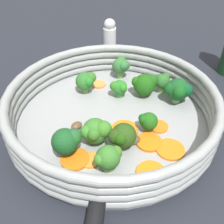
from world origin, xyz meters
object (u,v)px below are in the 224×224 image
(broccoli_floret_10, at_px, (148,121))
(carrot_slice_0, at_px, (170,149))
(broccoli_floret_6, at_px, (178,90))
(mushroom_piece_2, at_px, (134,140))
(broccoli_floret_2, at_px, (146,84))
(broccoli_floret_5, at_px, (86,81))
(mushroom_piece_0, at_px, (92,131))
(broccoli_floret_8, at_px, (121,65))
(skillet, at_px, (112,120))
(carrot_slice_3, at_px, (125,130))
(carrot_slice_4, at_px, (75,159))
(mushroom_piece_1, at_px, (77,126))
(carrot_slice_2, at_px, (151,173))
(carrot_slice_6, at_px, (149,142))
(broccoli_floret_1, at_px, (119,88))
(broccoli_floret_3, at_px, (122,136))
(broccoli_floret_4, at_px, (108,157))
(broccoli_floret_9, at_px, (96,131))
(carrot_slice_5, at_px, (90,160))
(broccoli_floret_0, at_px, (163,81))
(broccoli_floret_7, at_px, (67,141))
(carrot_slice_7, at_px, (99,84))
(salt_shaker, at_px, (110,37))
(carrot_slice_1, at_px, (158,126))

(broccoli_floret_10, bearing_deg, carrot_slice_0, 176.13)
(broccoli_floret_6, height_order, mushroom_piece_2, broccoli_floret_6)
(broccoli_floret_2, height_order, broccoli_floret_5, broccoli_floret_2)
(carrot_slice_0, bearing_deg, mushroom_piece_0, 33.17)
(broccoli_floret_2, distance_m, broccoli_floret_8, 0.08)
(skillet, xyz_separation_m, carrot_slice_3, (-0.04, 0.01, 0.01))
(carrot_slice_4, xyz_separation_m, broccoli_floret_6, (-0.01, -0.24, 0.03))
(mushroom_piece_0, height_order, mushroom_piece_1, mushroom_piece_1)
(carrot_slice_2, distance_m, carrot_slice_4, 0.12)
(carrot_slice_6, height_order, broccoli_floret_6, broccoli_floret_6)
(broccoli_floret_1, distance_m, broccoli_floret_2, 0.05)
(broccoli_floret_3, bearing_deg, broccoli_floret_4, 113.43)
(broccoli_floret_6, distance_m, broccoli_floret_9, 0.19)
(carrot_slice_4, xyz_separation_m, broccoli_floret_5, (0.14, -0.12, 0.03))
(mushroom_piece_1, bearing_deg, carrot_slice_5, 161.12)
(broccoli_floret_0, distance_m, broccoli_floret_7, 0.24)
(broccoli_floret_1, relative_size, broccoli_floret_7, 0.73)
(carrot_slice_7, relative_size, mushroom_piece_0, 0.89)
(carrot_slice_0, height_order, carrot_slice_5, same)
(carrot_slice_6, xyz_separation_m, broccoli_floret_9, (0.06, 0.07, 0.03))
(carrot_slice_6, distance_m, broccoli_floret_9, 0.09)
(broccoli_floret_5, relative_size, broccoli_floret_9, 0.96)
(carrot_slice_6, bearing_deg, mushroom_piece_0, 36.50)
(salt_shaker, bearing_deg, broccoli_floret_7, 130.51)
(carrot_slice_1, xyz_separation_m, broccoli_floret_7, (0.05, 0.16, 0.03))
(broccoli_floret_1, height_order, mushroom_piece_2, broccoli_floret_1)
(carrot_slice_6, height_order, broccoli_floret_4, broccoli_floret_4)
(carrot_slice_4, xyz_separation_m, mushroom_piece_2, (-0.03, -0.10, 0.00))
(carrot_slice_1, distance_m, broccoli_floret_0, 0.11)
(carrot_slice_7, bearing_deg, broccoli_floret_3, 153.74)
(carrot_slice_0, bearing_deg, carrot_slice_3, 18.23)
(skillet, relative_size, broccoli_floret_4, 8.01)
(broccoli_floret_1, bearing_deg, broccoli_floret_6, -139.58)
(broccoli_floret_8, bearing_deg, carrot_slice_2, 148.11)
(skillet, bearing_deg, broccoli_floret_1, -52.05)
(mushroom_piece_0, bearing_deg, broccoli_floret_5, -31.61)
(carrot_slice_1, xyz_separation_m, broccoli_floret_5, (0.17, 0.04, 0.03))
(broccoli_floret_6, bearing_deg, carrot_slice_4, 88.78)
(broccoli_floret_8, bearing_deg, carrot_slice_3, 140.62)
(broccoli_floret_8, xyz_separation_m, broccoli_floret_9, (-0.13, 0.17, -0.00))
(carrot_slice_5, distance_m, salt_shaker, 0.38)
(carrot_slice_0, relative_size, carrot_slice_7, 1.60)
(carrot_slice_6, distance_m, salt_shaker, 0.35)
(broccoli_floret_6, bearing_deg, broccoli_floret_10, 100.93)
(carrot_slice_0, distance_m, mushroom_piece_1, 0.16)
(carrot_slice_2, bearing_deg, broccoli_floret_7, 33.56)
(carrot_slice_3, relative_size, broccoli_floret_5, 1.02)
(carrot_slice_5, height_order, carrot_slice_6, carrot_slice_6)
(skillet, bearing_deg, carrot_slice_7, -25.22)
(carrot_slice_0, height_order, mushroom_piece_1, mushroom_piece_1)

